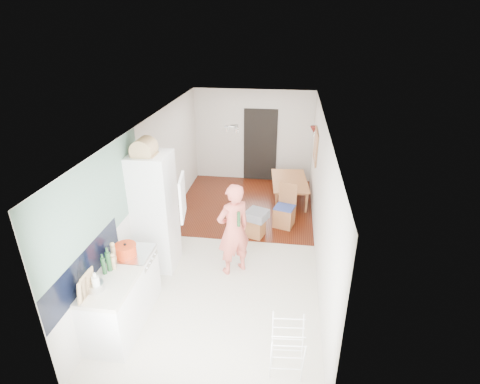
% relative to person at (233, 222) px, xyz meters
% --- Properties ---
extents(room_shell, '(3.20, 7.00, 2.50)m').
position_rel_person_xyz_m(room_shell, '(-0.12, 0.80, 0.25)').
color(room_shell, beige).
rests_on(room_shell, ground).
extents(floor, '(3.20, 7.00, 0.01)m').
position_rel_person_xyz_m(floor, '(-0.12, 0.80, -1.00)').
color(floor, beige).
rests_on(floor, ground).
extents(wood_floor_overlay, '(3.20, 3.30, 0.01)m').
position_rel_person_xyz_m(wood_floor_overlay, '(-0.12, 2.65, -1.00)').
color(wood_floor_overlay, '#55220C').
rests_on(wood_floor_overlay, room_shell).
extents(sage_wall_panel, '(0.02, 3.00, 1.30)m').
position_rel_person_xyz_m(sage_wall_panel, '(-1.71, -1.20, 0.85)').
color(sage_wall_panel, gray).
rests_on(sage_wall_panel, room_shell).
extents(tile_splashback, '(0.02, 1.90, 0.50)m').
position_rel_person_xyz_m(tile_splashback, '(-1.70, -1.75, 0.15)').
color(tile_splashback, black).
rests_on(tile_splashback, room_shell).
extents(doorway_recess, '(0.90, 0.04, 2.00)m').
position_rel_person_xyz_m(doorway_recess, '(0.08, 4.28, -0.00)').
color(doorway_recess, black).
rests_on(doorway_recess, room_shell).
extents(base_cabinet, '(0.60, 0.90, 0.86)m').
position_rel_person_xyz_m(base_cabinet, '(-1.42, -1.75, -0.57)').
color(base_cabinet, white).
rests_on(base_cabinet, room_shell).
extents(worktop, '(0.62, 0.92, 0.06)m').
position_rel_person_xyz_m(worktop, '(-1.42, -1.75, -0.11)').
color(worktop, beige).
rests_on(worktop, room_shell).
extents(range_cooker, '(0.60, 0.60, 0.88)m').
position_rel_person_xyz_m(range_cooker, '(-1.42, -1.00, -0.56)').
color(range_cooker, white).
rests_on(range_cooker, room_shell).
extents(cooker_top, '(0.60, 0.60, 0.04)m').
position_rel_person_xyz_m(cooker_top, '(-1.42, -1.00, -0.10)').
color(cooker_top, silver).
rests_on(cooker_top, room_shell).
extents(fridge_housing, '(0.66, 0.66, 2.15)m').
position_rel_person_xyz_m(fridge_housing, '(-1.39, 0.02, 0.07)').
color(fridge_housing, white).
rests_on(fridge_housing, room_shell).
extents(fridge_door, '(0.14, 0.56, 0.70)m').
position_rel_person_xyz_m(fridge_door, '(-0.78, -0.28, 0.55)').
color(fridge_door, white).
rests_on(fridge_door, room_shell).
extents(fridge_interior, '(0.02, 0.52, 0.66)m').
position_rel_person_xyz_m(fridge_interior, '(-1.08, 0.02, 0.55)').
color(fridge_interior, white).
rests_on(fridge_interior, room_shell).
extents(pinboard, '(0.03, 0.90, 0.70)m').
position_rel_person_xyz_m(pinboard, '(1.46, 2.70, 0.55)').
color(pinboard, '#AF7A4F').
rests_on(pinboard, room_shell).
extents(pinboard_frame, '(0.00, 0.94, 0.74)m').
position_rel_person_xyz_m(pinboard_frame, '(1.45, 2.70, 0.55)').
color(pinboard_frame, '#AB663A').
rests_on(pinboard_frame, room_shell).
extents(wall_sconce, '(0.18, 0.18, 0.16)m').
position_rel_person_xyz_m(wall_sconce, '(1.42, 3.35, 0.75)').
color(wall_sconce, maroon).
rests_on(wall_sconce, room_shell).
extents(person, '(0.87, 0.83, 2.01)m').
position_rel_person_xyz_m(person, '(0.00, 0.00, 0.00)').
color(person, '#DF6353').
rests_on(person, floor).
extents(dining_table, '(0.84, 1.35, 0.45)m').
position_rel_person_xyz_m(dining_table, '(0.96, 3.06, -0.78)').
color(dining_table, '#AB663A').
rests_on(dining_table, floor).
extents(dining_chair, '(0.49, 0.49, 0.95)m').
position_rel_person_xyz_m(dining_chair, '(0.85, 1.73, -0.53)').
color(dining_chair, '#AB663A').
rests_on(dining_chair, floor).
extents(stool, '(0.41, 0.41, 0.43)m').
position_rel_person_xyz_m(stool, '(0.27, 1.22, -0.79)').
color(stool, '#AB663A').
rests_on(stool, floor).
extents(grey_drape, '(0.52, 0.52, 0.18)m').
position_rel_person_xyz_m(grey_drape, '(0.30, 1.18, -0.48)').
color(grey_drape, gray).
rests_on(grey_drape, stool).
extents(drying_rack, '(0.44, 0.40, 0.79)m').
position_rel_person_xyz_m(drying_rack, '(0.99, -2.05, -0.61)').
color(drying_rack, white).
rests_on(drying_rack, floor).
extents(bread_bin, '(0.43, 0.41, 0.20)m').
position_rel_person_xyz_m(bread_bin, '(-1.43, -0.04, 1.25)').
color(bread_bin, tan).
rests_on(bread_bin, fridge_housing).
extents(red_casserole, '(0.39, 0.39, 0.19)m').
position_rel_person_xyz_m(red_casserole, '(-1.45, -1.09, 0.01)').
color(red_casserole, red).
rests_on(red_casserole, cooker_top).
extents(steel_pan, '(0.26, 0.26, 0.11)m').
position_rel_person_xyz_m(steel_pan, '(-1.53, -1.89, -0.03)').
color(steel_pan, silver).
rests_on(steel_pan, worktop).
extents(held_bottle, '(0.06, 0.06, 0.26)m').
position_rel_person_xyz_m(held_bottle, '(0.11, -0.15, 0.15)').
color(held_bottle, '#1D4320').
rests_on(held_bottle, person).
extents(bottle_a, '(0.07, 0.07, 0.30)m').
position_rel_person_xyz_m(bottle_a, '(-1.53, -1.46, 0.07)').
color(bottle_a, '#1D4320').
rests_on(bottle_a, worktop).
extents(bottle_b, '(0.06, 0.06, 0.26)m').
position_rel_person_xyz_m(bottle_b, '(-1.57, -1.54, 0.05)').
color(bottle_b, '#1D4320').
rests_on(bottle_b, worktop).
extents(bottle_c, '(0.12, 0.12, 0.23)m').
position_rel_person_xyz_m(bottle_c, '(-1.49, -1.91, 0.03)').
color(bottle_c, silver).
rests_on(bottle_c, worktop).
extents(pepper_mill_front, '(0.07, 0.07, 0.20)m').
position_rel_person_xyz_m(pepper_mill_front, '(-1.49, -1.42, 0.02)').
color(pepper_mill_front, tan).
rests_on(pepper_mill_front, worktop).
extents(pepper_mill_back, '(0.07, 0.07, 0.24)m').
position_rel_person_xyz_m(pepper_mill_back, '(-1.58, -1.22, 0.04)').
color(pepper_mill_back, tan).
rests_on(pepper_mill_back, worktop).
extents(chopping_boards, '(0.12, 0.27, 0.37)m').
position_rel_person_xyz_m(chopping_boards, '(-1.56, -2.04, 0.10)').
color(chopping_boards, tan).
rests_on(chopping_boards, worktop).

